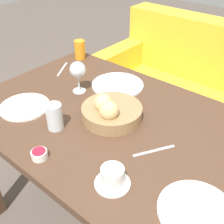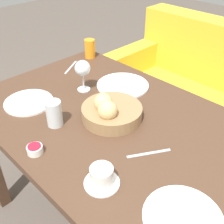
{
  "view_description": "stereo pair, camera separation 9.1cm",
  "coord_description": "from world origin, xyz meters",
  "px_view_note": "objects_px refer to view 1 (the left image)",
  "views": [
    {
      "loc": [
        0.54,
        -0.74,
        1.48
      ],
      "look_at": [
        -0.08,
        0.0,
        0.8
      ],
      "focal_mm": 45.0,
      "sensor_mm": 36.0,
      "label": 1
    },
    {
      "loc": [
        0.61,
        -0.68,
        1.48
      ],
      "look_at": [
        -0.08,
        0.0,
        0.8
      ],
      "focal_mm": 45.0,
      "sensor_mm": 36.0,
      "label": 2
    }
  ],
  "objects_px": {
    "water_tumbler": "(54,117)",
    "fork_silver": "(62,69)",
    "bread_basket": "(111,111)",
    "wine_glass": "(78,71)",
    "plate_near_right": "(197,212)",
    "knife_silver": "(154,151)",
    "plate_far_center": "(118,85)",
    "jam_bowl_berry": "(39,154)",
    "juice_glass": "(80,50)",
    "plate_near_left": "(25,107)",
    "coffee_cup": "(112,177)"
  },
  "relations": [
    {
      "from": "jam_bowl_berry",
      "to": "plate_near_left",
      "type": "bearing_deg",
      "value": 153.09
    },
    {
      "from": "bread_basket",
      "to": "juice_glass",
      "type": "distance_m",
      "value": 0.65
    },
    {
      "from": "bread_basket",
      "to": "plate_near_left",
      "type": "height_order",
      "value": "bread_basket"
    },
    {
      "from": "plate_far_center",
      "to": "plate_near_right",
      "type": "bearing_deg",
      "value": -33.56
    },
    {
      "from": "wine_glass",
      "to": "coffee_cup",
      "type": "bearing_deg",
      "value": -34.32
    },
    {
      "from": "plate_far_center",
      "to": "wine_glass",
      "type": "height_order",
      "value": "wine_glass"
    },
    {
      "from": "plate_near_left",
      "to": "knife_silver",
      "type": "distance_m",
      "value": 0.62
    },
    {
      "from": "plate_near_right",
      "to": "water_tumbler",
      "type": "xyz_separation_m",
      "value": [
        -0.62,
        0.0,
        0.05
      ]
    },
    {
      "from": "plate_near_left",
      "to": "bread_basket",
      "type": "bearing_deg",
      "value": 27.8
    },
    {
      "from": "plate_near_right",
      "to": "jam_bowl_berry",
      "type": "xyz_separation_m",
      "value": [
        -0.53,
        -0.15,
        0.01
      ]
    },
    {
      "from": "wine_glass",
      "to": "plate_far_center",
      "type": "bearing_deg",
      "value": 55.99
    },
    {
      "from": "plate_far_center",
      "to": "water_tumbler",
      "type": "height_order",
      "value": "water_tumbler"
    },
    {
      "from": "bread_basket",
      "to": "plate_near_right",
      "type": "relative_size",
      "value": 1.1
    },
    {
      "from": "plate_near_left",
      "to": "knife_silver",
      "type": "bearing_deg",
      "value": 12.58
    },
    {
      "from": "juice_glass",
      "to": "water_tumbler",
      "type": "relative_size",
      "value": 1.01
    },
    {
      "from": "wine_glass",
      "to": "knife_silver",
      "type": "relative_size",
      "value": 1.05
    },
    {
      "from": "plate_near_left",
      "to": "plate_near_right",
      "type": "distance_m",
      "value": 0.84
    },
    {
      "from": "coffee_cup",
      "to": "fork_silver",
      "type": "bearing_deg",
      "value": 148.96
    },
    {
      "from": "water_tumbler",
      "to": "coffee_cup",
      "type": "relative_size",
      "value": 0.94
    },
    {
      "from": "plate_near_left",
      "to": "plate_far_center",
      "type": "height_order",
      "value": "same"
    },
    {
      "from": "plate_far_center",
      "to": "juice_glass",
      "type": "height_order",
      "value": "juice_glass"
    },
    {
      "from": "bread_basket",
      "to": "wine_glass",
      "type": "relative_size",
      "value": 1.64
    },
    {
      "from": "juice_glass",
      "to": "fork_silver",
      "type": "distance_m",
      "value": 0.18
    },
    {
      "from": "plate_far_center",
      "to": "coffee_cup",
      "type": "xyz_separation_m",
      "value": [
        0.39,
        -0.5,
        0.03
      ]
    },
    {
      "from": "water_tumbler",
      "to": "coffee_cup",
      "type": "xyz_separation_m",
      "value": [
        0.36,
        -0.08,
        -0.02
      ]
    },
    {
      "from": "plate_far_center",
      "to": "water_tumbler",
      "type": "xyz_separation_m",
      "value": [
        0.02,
        -0.43,
        0.05
      ]
    },
    {
      "from": "juice_glass",
      "to": "wine_glass",
      "type": "relative_size",
      "value": 0.71
    },
    {
      "from": "plate_near_right",
      "to": "fork_silver",
      "type": "xyz_separation_m",
      "value": [
        -1.0,
        0.37,
        -0.0
      ]
    },
    {
      "from": "bread_basket",
      "to": "wine_glass",
      "type": "height_order",
      "value": "wine_glass"
    },
    {
      "from": "plate_near_right",
      "to": "wine_glass",
      "type": "distance_m",
      "value": 0.81
    },
    {
      "from": "fork_silver",
      "to": "water_tumbler",
      "type": "bearing_deg",
      "value": -44.36
    },
    {
      "from": "plate_near_left",
      "to": "juice_glass",
      "type": "relative_size",
      "value": 2.01
    },
    {
      "from": "plate_near_left",
      "to": "jam_bowl_berry",
      "type": "height_order",
      "value": "jam_bowl_berry"
    },
    {
      "from": "water_tumbler",
      "to": "fork_silver",
      "type": "xyz_separation_m",
      "value": [
        -0.38,
        0.37,
        -0.05
      ]
    },
    {
      "from": "bread_basket",
      "to": "jam_bowl_berry",
      "type": "height_order",
      "value": "bread_basket"
    },
    {
      "from": "bread_basket",
      "to": "plate_near_right",
      "type": "height_order",
      "value": "bread_basket"
    },
    {
      "from": "bread_basket",
      "to": "fork_silver",
      "type": "distance_m",
      "value": 0.54
    },
    {
      "from": "plate_near_left",
      "to": "coffee_cup",
      "type": "xyz_separation_m",
      "value": [
        0.58,
        -0.08,
        0.03
      ]
    },
    {
      "from": "bread_basket",
      "to": "fork_silver",
      "type": "bearing_deg",
      "value": 160.48
    },
    {
      "from": "plate_near_right",
      "to": "bread_basket",
      "type": "bearing_deg",
      "value": 158.66
    },
    {
      "from": "fork_silver",
      "to": "knife_silver",
      "type": "bearing_deg",
      "value": -16.94
    },
    {
      "from": "water_tumbler",
      "to": "wine_glass",
      "type": "relative_size",
      "value": 0.7
    },
    {
      "from": "plate_near_left",
      "to": "knife_silver",
      "type": "height_order",
      "value": "plate_near_left"
    },
    {
      "from": "knife_silver",
      "to": "plate_far_center",
      "type": "bearing_deg",
      "value": 144.7
    },
    {
      "from": "juice_glass",
      "to": "jam_bowl_berry",
      "type": "relative_size",
      "value": 1.9
    },
    {
      "from": "bread_basket",
      "to": "knife_silver",
      "type": "height_order",
      "value": "bread_basket"
    },
    {
      "from": "plate_far_center",
      "to": "jam_bowl_berry",
      "type": "distance_m",
      "value": 0.59
    },
    {
      "from": "plate_far_center",
      "to": "wine_glass",
      "type": "bearing_deg",
      "value": -124.01
    },
    {
      "from": "plate_near_left",
      "to": "juice_glass",
      "type": "bearing_deg",
      "value": 109.49
    },
    {
      "from": "wine_glass",
      "to": "jam_bowl_berry",
      "type": "height_order",
      "value": "wine_glass"
    }
  ]
}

